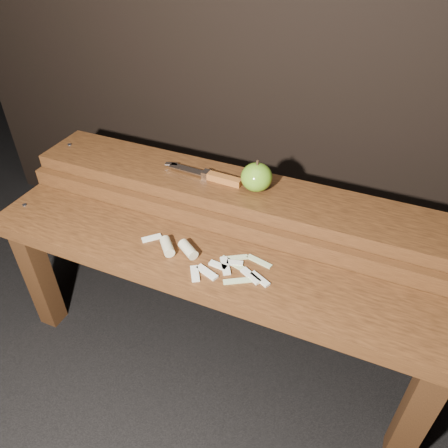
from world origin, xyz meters
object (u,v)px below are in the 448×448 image
at_px(bench_rear_tier, 239,212).
at_px(knife, 215,177).
at_px(bench_front_tier, 205,282).
at_px(apple, 257,177).

height_order(bench_rear_tier, knife, knife).
distance_m(bench_front_tier, bench_rear_tier, 0.23).
bearing_deg(apple, bench_front_tier, -100.63).
bearing_deg(bench_front_tier, apple, 79.37).
distance_m(bench_front_tier, knife, 0.29).
relative_size(bench_front_tier, knife, 5.11).
xyz_separation_m(apple, knife, (-0.12, -0.00, -0.03)).
distance_m(bench_front_tier, apple, 0.30).
distance_m(bench_rear_tier, apple, 0.13).
bearing_deg(bench_rear_tier, knife, 177.92).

